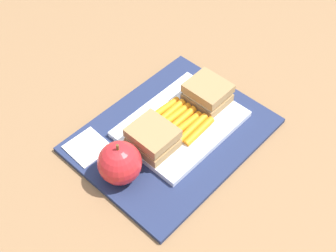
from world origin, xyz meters
TOP-DOWN VIEW (x-y plane):
  - ground_plane at (0.00, 0.00)m, footprint 2.40×2.40m
  - lunchbag_mat at (0.00, 0.00)m, footprint 0.36×0.28m
  - food_tray at (-0.03, 0.00)m, footprint 0.23×0.17m
  - sandwich_half_left at (-0.10, 0.00)m, footprint 0.07×0.08m
  - sandwich_half_right at (0.05, 0.00)m, footprint 0.07×0.08m
  - carrot_sticks_bundle at (-0.02, 0.00)m, footprint 0.08×0.10m
  - apple at (0.13, -0.00)m, footprint 0.08×0.08m
  - paper_napkin at (0.14, -0.09)m, footprint 0.07×0.07m

SIDE VIEW (x-z plane):
  - ground_plane at x=0.00m, z-range 0.00..0.00m
  - lunchbag_mat at x=0.00m, z-range 0.00..0.01m
  - paper_napkin at x=0.14m, z-range 0.01..0.01m
  - food_tray at x=-0.03m, z-range 0.01..0.02m
  - carrot_sticks_bundle at x=-0.02m, z-range 0.02..0.04m
  - sandwich_half_left at x=-0.10m, z-range 0.02..0.07m
  - sandwich_half_right at x=0.05m, z-range 0.02..0.07m
  - apple at x=0.13m, z-range 0.00..0.09m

